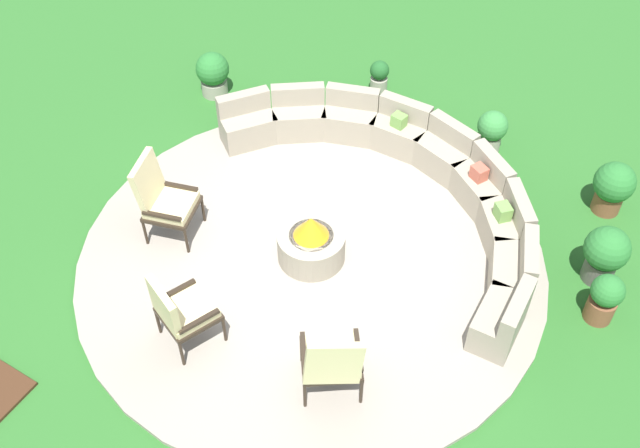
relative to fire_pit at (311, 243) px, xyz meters
The scene contains 13 objects.
ground_plane 0.31m from the fire_pit, ahead, with size 24.00×24.00×0.00m, color #2D6B28.
patio_circle 0.28m from the fire_pit, ahead, with size 5.60×5.60×0.06m, color #9E9384.
fire_pit is the anchor object (origin of this frame).
curved_stone_bench 1.67m from the fire_pit, 72.47° to the left, with size 4.81×2.84×0.71m.
lounge_chair_front_left 1.85m from the fire_pit, 162.87° to the right, with size 0.73×0.71×1.12m.
lounge_chair_front_right 1.83m from the fire_pit, 107.59° to the right, with size 0.72×0.73×1.01m.
lounge_chair_back_left 1.83m from the fire_pit, 52.05° to the right, with size 0.83×0.84×1.01m.
potted_plant_0 3.47m from the fire_pit, 104.50° to the left, with size 0.28×0.28×0.56m.
potted_plant_1 3.38m from the fire_pit, 26.41° to the left, with size 0.52×0.52×0.77m.
potted_plant_2 3.87m from the fire_pit, 43.85° to the left, with size 0.52×0.52×0.74m.
potted_plant_3 3.65m from the fire_pit, 144.99° to the left, with size 0.49×0.49×0.69m.
potted_plant_4 3.16m from the fire_pit, 70.40° to the left, with size 0.42×0.42×0.65m.
potted_plant_5 3.34m from the fire_pit, 16.27° to the left, with size 0.37×0.37×0.66m.
Camera 1 is at (3.12, -4.99, 6.86)m, focal length 41.96 mm.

